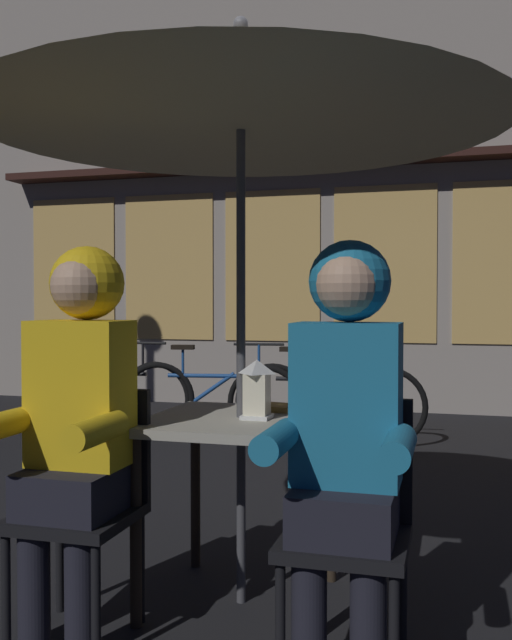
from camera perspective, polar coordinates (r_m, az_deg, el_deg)
The scene contains 13 objects.
ground_plane at distance 3.04m, azimuth -1.21°, elevation -21.71°, with size 60.00×60.00×0.00m, color black.
cafe_table at distance 2.85m, azimuth -1.21°, elevation -9.83°, with size 0.72×0.72×0.74m.
patio_umbrella at distance 2.92m, azimuth -1.23°, elevation 18.63°, with size 2.10×2.10×2.31m.
lantern at distance 2.78m, azimuth 0.07°, elevation -5.46°, with size 0.11×0.11×0.23m.
chair_left at distance 2.73m, azimuth -13.52°, elevation -13.56°, with size 0.40×0.40×0.87m.
chair_right at distance 2.43m, azimuth 7.41°, elevation -15.45°, with size 0.40×0.40×0.87m.
person_left_hooded at distance 2.62m, azimuth -14.18°, elevation -6.27°, with size 0.45×0.56×1.40m.
person_right_hooded at distance 2.30m, azimuth 7.24°, elevation -7.32°, with size 0.45×0.56×1.40m.
shopfront_building at distance 8.32m, azimuth 10.55°, elevation 14.62°, with size 10.00×0.93×6.20m.
bicycle_nearest at distance 6.64m, azimuth -12.17°, elevation -5.88°, with size 1.68×0.09×0.84m.
bicycle_second at distance 6.25m, azimuth -3.35°, elevation -6.31°, with size 1.67×0.32×0.84m.
bicycle_third at distance 5.99m, azimuth 5.57°, elevation -6.66°, with size 1.68×0.21×0.84m.
book at distance 2.99m, azimuth 2.02°, elevation -7.06°, with size 0.20×0.14×0.02m, color olive.
Camera 1 is at (0.81, -2.67, 1.20)m, focal length 39.80 mm.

